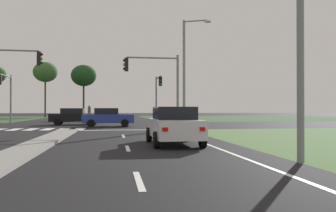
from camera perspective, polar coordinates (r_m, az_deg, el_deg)
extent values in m
plane|color=black|center=(32.01, -14.14, -3.13)|extent=(200.00, 200.00, 0.00)
cube|color=#2D4C28|center=(60.69, 13.02, -1.88)|extent=(35.00, 35.00, 0.01)
cube|color=gray|center=(13.26, -21.91, -6.56)|extent=(1.20, 22.00, 0.14)
cube|color=#ADA89E|center=(56.93, -11.78, -1.91)|extent=(1.20, 36.00, 0.14)
cube|color=silver|center=(7.41, -4.77, -11.96)|extent=(0.14, 2.00, 0.01)
cube|color=silver|center=(13.33, -6.58, -6.84)|extent=(0.14, 2.00, 0.01)
cube|color=silver|center=(19.31, -7.26, -4.87)|extent=(0.14, 2.00, 0.01)
cube|color=silver|center=(14.44, 6.82, -6.35)|extent=(0.14, 24.00, 0.01)
cube|color=silver|center=(24.90, -6.90, -3.89)|extent=(6.40, 0.50, 0.01)
cube|color=silver|center=(27.61, -23.68, -3.52)|extent=(0.70, 2.80, 0.01)
cube|color=silver|center=(27.33, -21.35, -3.56)|extent=(0.70, 2.80, 0.01)
cube|color=silver|center=(27.11, -18.97, -3.59)|extent=(0.70, 2.80, 0.01)
cube|color=silver|center=(26.93, -16.56, -3.62)|extent=(0.70, 2.80, 0.01)
cube|color=silver|center=(26.80, -14.11, -3.64)|extent=(0.70, 2.80, 0.01)
cube|color=navy|center=(30.08, -9.66, -2.02)|extent=(4.25, 1.77, 0.72)
cube|color=black|center=(30.07, -9.95, -0.84)|extent=(1.96, 1.56, 0.52)
cube|color=red|center=(30.86, -13.63, -1.84)|extent=(0.04, 0.20, 0.14)
cube|color=red|center=(29.52, -13.85, -1.90)|extent=(0.04, 0.20, 0.14)
cylinder|color=black|center=(30.98, -7.12, -2.64)|extent=(0.64, 0.22, 0.64)
cylinder|color=black|center=(29.22, -7.02, -2.77)|extent=(0.64, 0.22, 0.64)
cylinder|color=black|center=(31.03, -12.15, -2.63)|extent=(0.64, 0.22, 0.64)
cylinder|color=black|center=(29.26, -12.36, -2.76)|extent=(0.64, 0.22, 0.64)
cube|color=slate|center=(44.35, -15.77, -1.55)|extent=(1.80, 4.22, 0.67)
cube|color=black|center=(44.49, -15.74, -0.78)|extent=(1.58, 1.94, 0.52)
cube|color=red|center=(46.39, -14.61, -1.42)|extent=(0.20, 0.04, 0.14)
cube|color=red|center=(46.54, -16.28, -1.42)|extent=(0.20, 0.04, 0.14)
cylinder|color=black|center=(42.91, -14.80, -2.03)|extent=(0.22, 0.64, 0.64)
cylinder|color=black|center=(43.14, -17.17, -2.02)|extent=(0.22, 0.64, 0.64)
cylinder|color=black|center=(45.60, -14.44, -1.94)|extent=(0.22, 0.64, 0.64)
cylinder|color=black|center=(45.81, -16.68, -1.93)|extent=(0.22, 0.64, 0.64)
cube|color=silver|center=(14.75, 0.89, -3.58)|extent=(1.78, 4.45, 0.73)
cube|color=black|center=(14.59, 0.99, -1.16)|extent=(1.57, 2.05, 0.52)
cube|color=red|center=(12.43, -0.45, -3.82)|extent=(0.20, 0.04, 0.14)
cube|color=red|center=(12.70, 5.61, -3.75)|extent=(0.20, 0.04, 0.14)
cylinder|color=black|center=(16.07, -3.10, -4.63)|extent=(0.22, 0.64, 0.64)
cylinder|color=black|center=(16.34, 3.14, -4.56)|extent=(0.22, 0.64, 0.64)
cylinder|color=black|center=(13.25, -1.88, -5.51)|extent=(0.22, 0.64, 0.64)
cylinder|color=black|center=(13.57, 5.63, -5.39)|extent=(0.22, 0.64, 0.64)
cube|color=black|center=(34.39, -14.99, -1.82)|extent=(4.41, 1.84, 0.72)
cube|color=black|center=(34.39, -15.24, -0.79)|extent=(2.03, 1.62, 0.52)
cube|color=red|center=(35.39, -18.45, -1.65)|extent=(0.04, 0.20, 0.14)
cube|color=red|center=(34.01, -18.85, -1.70)|extent=(0.04, 0.20, 0.14)
cylinder|color=black|center=(35.19, -12.55, -2.38)|extent=(0.64, 0.22, 0.64)
cylinder|color=black|center=(33.35, -12.76, -2.48)|extent=(0.64, 0.22, 0.64)
cylinder|color=black|center=(35.49, -17.10, -2.35)|extent=(0.64, 0.22, 0.64)
cylinder|color=black|center=(33.67, -17.55, -2.45)|extent=(0.64, 0.22, 0.64)
cylinder|color=gray|center=(39.89, -24.16, 1.02)|extent=(0.18, 0.18, 5.01)
cylinder|color=gray|center=(38.28, -24.87, 4.47)|extent=(0.12, 3.60, 0.12)
cube|color=black|center=(36.52, -25.66, 3.88)|extent=(0.32, 0.26, 0.95)
cube|color=black|center=(25.99, -20.19, 7.23)|extent=(0.26, 0.32, 0.95)
sphere|color=#360503|center=(26.00, -19.84, 7.90)|extent=(0.20, 0.20, 0.20)
sphere|color=orange|center=(25.96, -19.84, 7.24)|extent=(0.20, 0.20, 0.20)
sphere|color=black|center=(25.92, -19.84, 6.58)|extent=(0.20, 0.20, 0.20)
cylinder|color=gray|center=(25.69, 1.58, 2.27)|extent=(0.18, 0.18, 5.44)
cylinder|color=gray|center=(25.66, -2.55, 7.82)|extent=(3.73, 0.12, 0.12)
cube|color=black|center=(25.45, -6.75, 6.69)|extent=(0.26, 0.32, 0.95)
sphere|color=#360503|center=(25.49, -7.12, 7.37)|extent=(0.20, 0.20, 0.20)
sphere|color=orange|center=(25.45, -7.12, 6.70)|extent=(0.20, 0.20, 0.20)
sphere|color=black|center=(25.41, -7.12, 6.03)|extent=(0.20, 0.20, 0.20)
cylinder|color=gray|center=(38.73, -1.92, 1.05)|extent=(0.18, 0.18, 5.05)
cylinder|color=gray|center=(37.12, -1.60, 4.64)|extent=(0.12, 3.51, 0.12)
cube|color=black|center=(35.34, -1.24, 4.04)|extent=(0.32, 0.26, 0.95)
sphere|color=#360503|center=(35.21, -1.21, 4.55)|extent=(0.20, 0.20, 0.20)
sphere|color=#3A2405|center=(35.18, -1.21, 4.06)|extent=(0.20, 0.20, 0.20)
sphere|color=green|center=(35.16, -1.21, 3.58)|extent=(0.20, 0.20, 0.20)
cylinder|color=gray|center=(10.76, 20.67, 13.39)|extent=(0.20, 0.20, 8.11)
cylinder|color=gray|center=(26.17, 2.62, 5.11)|extent=(0.20, 0.20, 8.08)
cylinder|color=gray|center=(26.67, 4.53, 13.61)|extent=(1.66, 0.82, 0.10)
ellipsoid|color=#B2B2A8|center=(26.49, 6.46, 13.48)|extent=(0.56, 0.28, 0.20)
cylinder|color=#4C4C4C|center=(40.64, -12.66, -1.83)|extent=(0.16, 0.16, 0.77)
cylinder|color=#4C4C4C|center=(40.63, -12.65, -0.72)|extent=(0.34, 0.34, 0.81)
sphere|color=tan|center=(40.63, -12.65, 0.01)|extent=(0.23, 0.23, 0.23)
cylinder|color=#423323|center=(66.32, -19.30, 1.25)|extent=(0.28, 0.28, 6.94)
ellipsoid|color=#38602D|center=(66.62, -19.29, 5.23)|extent=(4.23, 4.23, 3.59)
cylinder|color=#423323|center=(69.83, -13.54, 1.02)|extent=(0.35, 0.35, 6.64)
ellipsoid|color=#1E421E|center=(70.10, -13.53, 4.83)|extent=(4.85, 4.85, 4.12)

